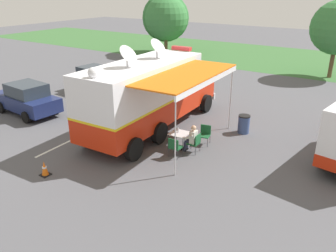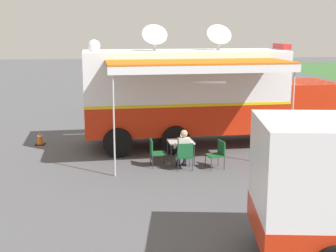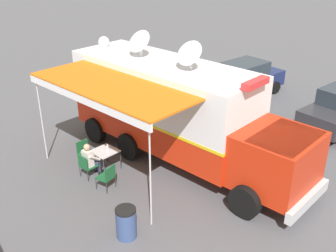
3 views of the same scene
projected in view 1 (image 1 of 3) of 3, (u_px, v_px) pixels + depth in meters
The scene contains 16 objects.
ground_plane at pixel (144, 133), 16.97m from camera, with size 100.00×100.00×0.00m, color #515156.
grass_verge at pixel (282, 59), 34.37m from camera, with size 80.00×14.00×0.01m, color #386633.
lot_stripe at pixel (76, 138), 16.45m from camera, with size 0.12×4.80×0.01m, color silver.
command_truck at pixel (152, 92), 16.81m from camera, with size 5.20×9.59×4.53m.
folding_table at pixel (180, 134), 15.16m from camera, with size 0.84×0.84×0.73m.
water_bottle at pixel (178, 130), 15.17m from camera, with size 0.07×0.07×0.22m.
folding_chair_at_table at pixel (195, 142), 14.81m from camera, with size 0.50×0.50×0.87m.
folding_chair_beside_table at pixel (175, 146), 14.42m from camera, with size 0.50×0.50×0.87m.
folding_chair_spare_by_truck at pixel (205, 133), 15.68m from camera, with size 0.57×0.57×0.87m.
seated_responder at pixel (192, 138), 14.85m from camera, with size 0.67×0.57×1.25m.
trash_bin at pixel (244, 124), 16.86m from camera, with size 0.57×0.57×0.91m.
traffic_cone at pixel (45, 169), 13.11m from camera, with size 0.36×0.36×0.58m.
car_behind_truck at pixel (27, 99), 19.27m from camera, with size 4.32×2.25×1.76m.
car_far_corner at pixel (97, 80), 23.11m from camera, with size 4.32×2.25×1.76m.
tree_far_left at pixel (166, 18), 36.06m from camera, with size 4.90×4.90×6.09m.
tree_left_of_centre at pixel (166, 18), 34.83m from camera, with size 4.36×4.36×5.89m.
Camera 1 is at (9.65, -12.29, 6.74)m, focal length 36.74 mm.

